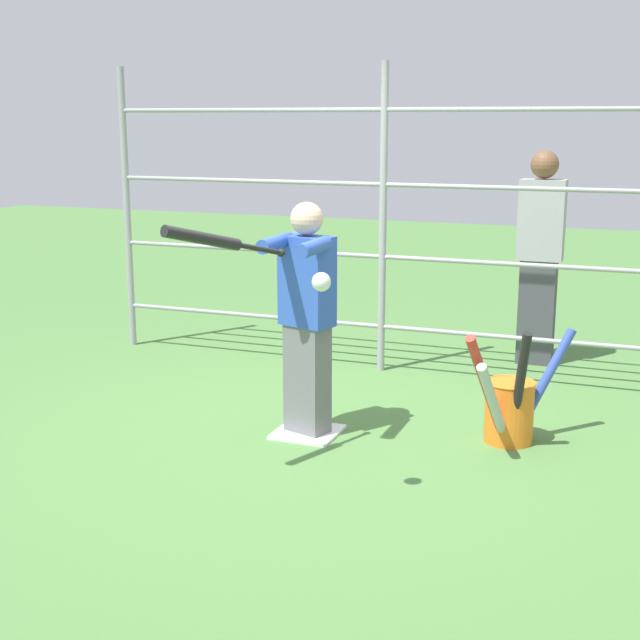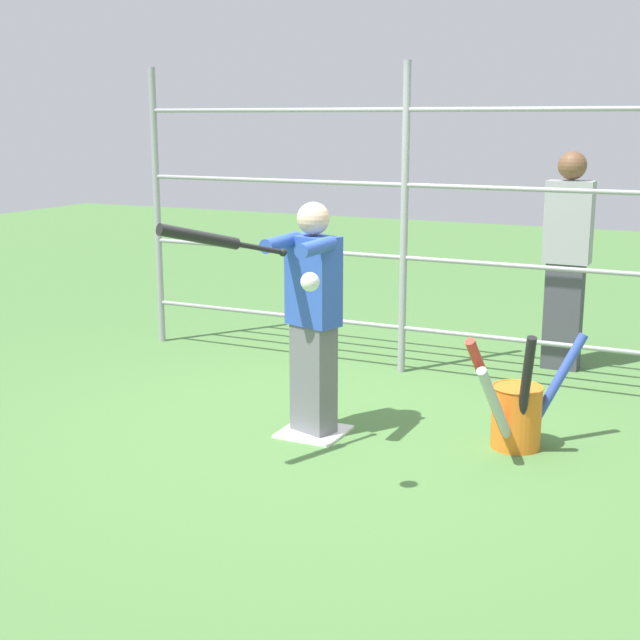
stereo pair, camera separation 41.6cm
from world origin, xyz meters
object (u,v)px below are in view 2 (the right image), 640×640
Objects in this scene: batter at (312,312)px; bat_bucket at (516,412)px; bystander_behind_fence at (567,258)px; softball_in_flight at (310,282)px; baseball_bat_swinging at (211,239)px.

bat_bucket is (-1.24, -0.30, -0.57)m from batter.
bystander_behind_fence is at bearing -86.83° from bat_bucket.
bystander_behind_fence reaches higher than softball_in_flight.
bat_bucket is 0.51× the size of bystander_behind_fence.
batter is 1.68× the size of bat_bucket.
bystander_behind_fence is at bearing -113.00° from baseball_bat_swinging.
batter is at bearing 13.63° from bat_bucket.
batter is at bearing 63.67° from bystander_behind_fence.
bat_bucket is 2.10m from bystander_behind_fence.
batter reaches higher than bat_bucket.
softball_in_flight is 3.39m from bystander_behind_fence.
baseball_bat_swinging is (0.20, 0.84, 0.55)m from batter.
baseball_bat_swinging is 8.25× the size of softball_in_flight.
bystander_behind_fence is at bearing -100.94° from softball_in_flight.
baseball_bat_swinging is 0.73m from softball_in_flight.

